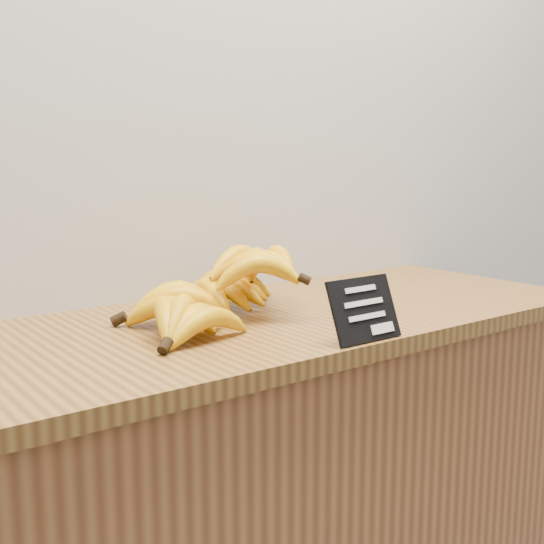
{
  "coord_description": "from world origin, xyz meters",
  "views": [
    {
      "loc": [
        -0.7,
        1.74,
        1.22
      ],
      "look_at": [
        0.01,
        2.7,
        1.02
      ],
      "focal_mm": 45.0,
      "sensor_mm": 36.0,
      "label": 1
    }
  ],
  "objects": [
    {
      "name": "counter_top",
      "position": [
        0.01,
        2.75,
        0.92
      ],
      "size": [
        1.4,
        0.54,
        0.03
      ],
      "primitive_type": "cube",
      "color": "brown",
      "rests_on": "counter"
    },
    {
      "name": "chalkboard_sign",
      "position": [
        0.06,
        2.51,
        0.98
      ],
      "size": [
        0.13,
        0.04,
        0.1
      ],
      "primitive_type": "cube",
      "rotation": [
        -0.38,
        0.0,
        0.0
      ],
      "color": "black",
      "rests_on": "counter_top"
    },
    {
      "name": "banana_pile",
      "position": [
        -0.05,
        2.78,
        0.98
      ],
      "size": [
        0.45,
        0.32,
        0.12
      ],
      "color": "#EBB109",
      "rests_on": "counter_top"
    }
  ]
}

